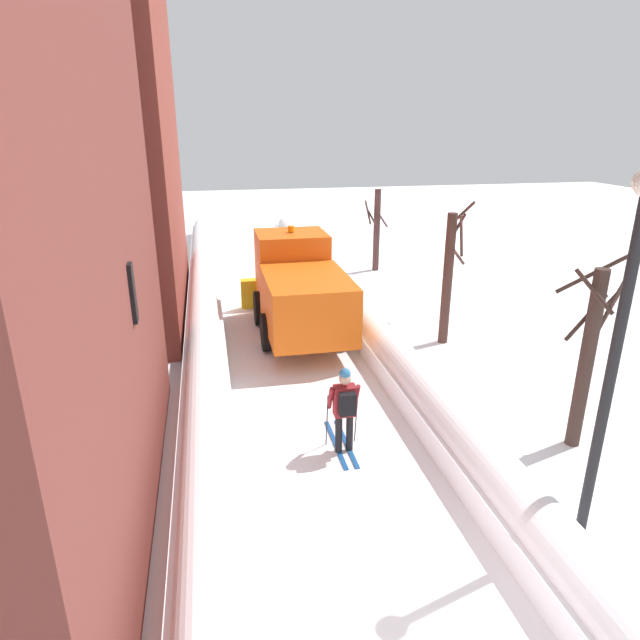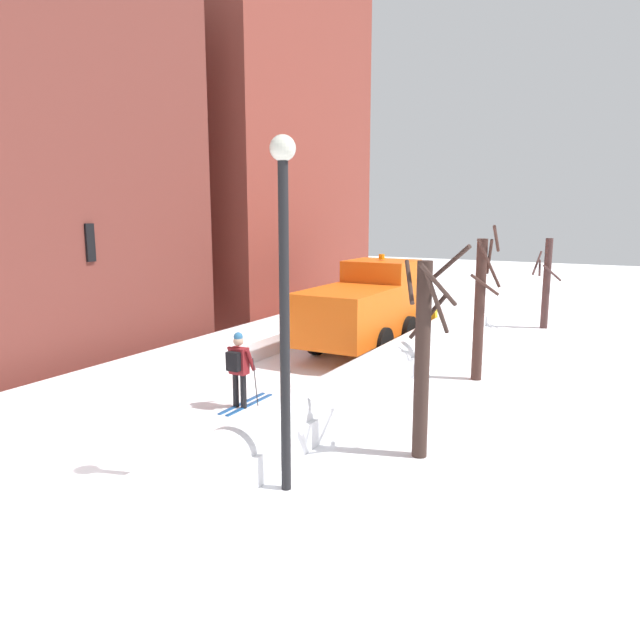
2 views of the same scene
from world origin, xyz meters
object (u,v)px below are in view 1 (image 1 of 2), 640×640
Objects in this scene: street_lamp at (621,325)px; bare_tree_mid at (449,276)px; traffic_light_pole at (131,346)px; bare_tree_far at (376,229)px; plow_truck at (299,288)px; skier at (345,407)px; bare_tree_near at (588,353)px.

bare_tree_mid is (1.17, 8.03, -1.51)m from street_lamp.
traffic_light_pole is 16.94m from bare_tree_far.
plow_truck is 10.24m from street_lamp.
plow_truck reaches higher than skier.
bare_tree_near reaches higher than skier.
street_lamp reaches higher than traffic_light_pole.
skier is 0.51× the size of bare_tree_far.
traffic_light_pole is at bearing 163.73° from street_lamp.
street_lamp is at bearing -95.75° from bare_tree_far.
bare_tree_mid reaches higher than plow_truck.
bare_tree_mid is 8.60m from bare_tree_far.
bare_tree_mid is at bearing -20.86° from plow_truck.
street_lamp is (3.14, -3.00, 2.55)m from skier.
traffic_light_pole reaches higher than bare_tree_mid.
bare_tree_far is at bearing 84.25° from street_lamp.
skier is at bearing -91.85° from plow_truck.
plow_truck is 1.50× the size of bare_tree_near.
traffic_light_pole is 0.75× the size of street_lamp.
skier is 4.26m from traffic_light_pole.
skier is 0.42× the size of traffic_light_pole.
plow_truck is at bearing -123.21° from bare_tree_far.
bare_tree_mid is (4.31, 5.03, 1.04)m from skier.
plow_truck is 1.42× the size of bare_tree_mid.
bare_tree_far is at bearing 89.35° from bare_tree_near.
bare_tree_mid is 1.19× the size of bare_tree_far.
street_lamp reaches higher than bare_tree_mid.
bare_tree_near is (4.65, -0.66, 1.00)m from skier.
street_lamp is at bearing -16.27° from traffic_light_pole.
traffic_light_pole is at bearing -116.70° from plow_truck.
bare_tree_near is at bearing 57.24° from street_lamp.
plow_truck is at bearing 159.14° from bare_tree_mid.
bare_tree_mid is (4.10, -1.56, 0.57)m from plow_truck.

